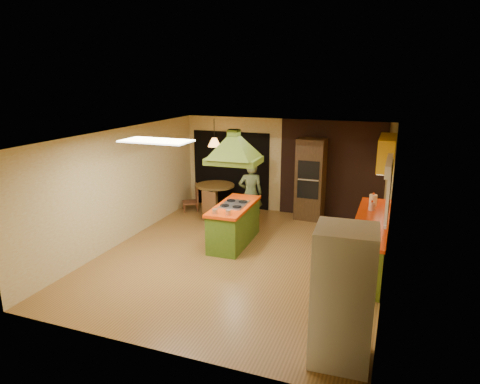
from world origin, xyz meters
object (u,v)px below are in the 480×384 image
at_px(dining_table, 215,193).
at_px(refrigerator, 343,296).
at_px(wall_oven, 311,179).
at_px(kitchen_island, 234,224).
at_px(man, 251,194).
at_px(canister_large, 373,200).

bearing_deg(dining_table, refrigerator, -52.04).
height_order(refrigerator, wall_oven, wall_oven).
bearing_deg(wall_oven, dining_table, -168.77).
bearing_deg(kitchen_island, wall_oven, 60.75).
xyz_separation_m(man, wall_oven, (1.24, 1.04, 0.23)).
bearing_deg(kitchen_island, dining_table, 122.58).
distance_m(dining_table, canister_large, 4.25).
xyz_separation_m(man, refrigerator, (2.78, -4.48, 0.10)).
height_order(man, dining_table, man).
distance_m(man, wall_oven, 1.64).
bearing_deg(canister_large, refrigerator, -91.13).
distance_m(kitchen_island, refrigerator, 4.27).
xyz_separation_m(kitchen_island, man, (-0.05, 1.23, 0.36)).
height_order(refrigerator, canister_large, refrigerator).
distance_m(kitchen_island, man, 1.28).
bearing_deg(kitchen_island, canister_large, 15.24).
relative_size(kitchen_island, canister_large, 7.43).
height_order(dining_table, canister_large, canister_large).
height_order(wall_oven, canister_large, wall_oven).
xyz_separation_m(kitchen_island, canister_large, (2.81, 0.85, 0.59)).
bearing_deg(wall_oven, canister_large, -39.10).
distance_m(wall_oven, dining_table, 2.55).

